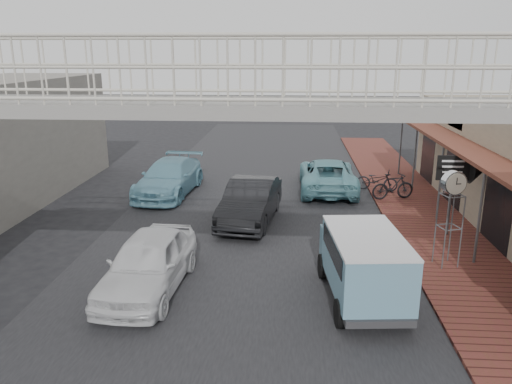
# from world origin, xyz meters

# --- Properties ---
(ground) EXTENTS (120.00, 120.00, 0.00)m
(ground) POSITION_xyz_m (0.00, 0.00, 0.00)
(ground) COLOR black
(ground) RESTS_ON ground
(road_strip) EXTENTS (10.00, 60.00, 0.01)m
(road_strip) POSITION_xyz_m (0.00, 0.00, 0.01)
(road_strip) COLOR black
(road_strip) RESTS_ON ground
(sidewalk) EXTENTS (3.00, 40.00, 0.10)m
(sidewalk) POSITION_xyz_m (6.50, 3.00, 0.05)
(sidewalk) COLOR brown
(sidewalk) RESTS_ON ground
(footbridge) EXTENTS (16.40, 2.40, 6.34)m
(footbridge) POSITION_xyz_m (0.00, -4.00, 3.18)
(footbridge) COLOR gray
(footbridge) RESTS_ON ground
(white_hatchback) EXTENTS (2.03, 4.55, 1.52)m
(white_hatchback) POSITION_xyz_m (-2.21, -1.20, 0.76)
(white_hatchback) COLOR white
(white_hatchback) RESTS_ON ground
(dark_sedan) EXTENTS (2.21, 4.87, 1.55)m
(dark_sedan) POSITION_xyz_m (0.00, 4.48, 0.77)
(dark_sedan) COLOR black
(dark_sedan) RESTS_ON ground
(angkot_curb) EXTENTS (2.43, 5.25, 1.46)m
(angkot_curb) POSITION_xyz_m (3.11, 8.99, 0.73)
(angkot_curb) COLOR #66A6B1
(angkot_curb) RESTS_ON ground
(angkot_far) EXTENTS (2.50, 5.29, 1.49)m
(angkot_far) POSITION_xyz_m (-3.88, 7.93, 0.74)
(angkot_far) COLOR #679FB3
(angkot_far) RESTS_ON ground
(angkot_van) EXTENTS (2.05, 3.91, 1.85)m
(angkot_van) POSITION_xyz_m (3.30, -1.44, 1.17)
(angkot_van) COLOR black
(angkot_van) RESTS_ON ground
(motorcycle_near) EXTENTS (1.90, 1.07, 0.95)m
(motorcycle_near) POSITION_xyz_m (5.30, 8.83, 0.57)
(motorcycle_near) COLOR black
(motorcycle_near) RESTS_ON sidewalk
(motorcycle_far) EXTENTS (1.90, 0.98, 1.10)m
(motorcycle_far) POSITION_xyz_m (5.74, 7.48, 0.65)
(motorcycle_far) COLOR black
(motorcycle_far) RESTS_ON sidewalk
(street_clock) EXTENTS (0.72, 0.66, 2.81)m
(street_clock) POSITION_xyz_m (6.00, 0.77, 2.43)
(street_clock) COLOR #59595B
(street_clock) RESTS_ON sidewalk
(arrow_sign) EXTENTS (1.63, 1.03, 2.82)m
(arrow_sign) POSITION_xyz_m (7.49, 3.35, 2.38)
(arrow_sign) COLOR #59595B
(arrow_sign) RESTS_ON sidewalk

